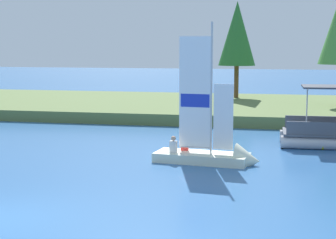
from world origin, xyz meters
TOP-DOWN VIEW (x-y plane):
  - shore_bank at (0.00, 26.07)m, footprint 80.00×15.30m
  - shoreline_tree_midleft at (3.94, 30.01)m, footprint 2.86×2.86m
  - sailboat at (5.20, 8.66)m, footprint 4.42×1.95m
  - channel_buoy at (9.45, 12.64)m, footprint 0.56×0.56m

SIDE VIEW (x-z plane):
  - channel_buoy at x=9.45m, z-range 0.00..0.56m
  - shore_bank at x=0.00m, z-range 0.00..0.70m
  - sailboat at x=5.20m, z-range -2.71..3.45m
  - shoreline_tree_midleft at x=3.94m, z-range 1.92..9.32m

